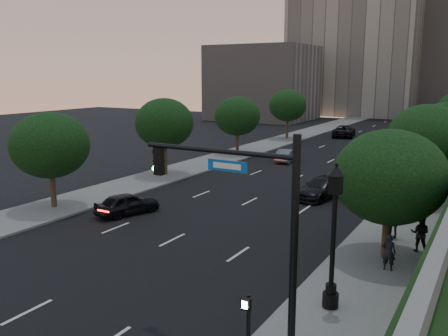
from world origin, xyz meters
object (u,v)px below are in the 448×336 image
Objects in this scene: traffic_signal_mast at (261,239)px; street_lamp at (333,243)px; sedan_near_right at (322,188)px; sedan_far_left at (344,131)px; sedan_mid_left at (287,155)px; pedestrian_c at (394,222)px; pedestrian_a at (389,252)px; pedestrian_b at (420,233)px; sedan_near_left at (127,204)px; sedan_far_right at (392,147)px.

traffic_signal_mast is 3.83m from street_lamp.
sedan_near_right is (-4.42, 19.21, -2.93)m from traffic_signal_mast.
traffic_signal_mast reaches higher than sedan_far_left.
pedestrian_c is at bearing 121.01° from sedan_mid_left.
sedan_mid_left is 2.29× the size of pedestrian_c.
sedan_mid_left is at bearing -59.39° from pedestrian_a.
sedan_far_left is at bearing -88.48° from pedestrian_c.
sedan_mid_left is 2.18× the size of pedestrian_b.
sedan_near_left is at bearing -118.85° from sedan_near_right.
pedestrian_b is at bearing -106.70° from pedestrian_a.
pedestrian_b is (7.30, -30.95, 0.43)m from sedan_far_right.
street_lamp reaches higher than pedestrian_b.
sedan_far_left is at bearing -94.01° from sedan_mid_left.
pedestrian_a is (6.80, -11.15, 0.24)m from sedan_near_right.
pedestrian_b reaches higher than sedan_near_left.
sedan_far_left is (-14.03, 49.72, -1.81)m from street_lamp.
traffic_signal_mast is at bearing -63.40° from sedan_near_right.
traffic_signal_mast is 8.82m from pedestrian_a.
sedan_near_left is 0.69× the size of sedan_far_left.
street_lamp is 3.06× the size of pedestrian_b.
traffic_signal_mast is at bearing 72.01° from pedestrian_a.
pedestrian_b reaches higher than sedan_mid_left.
street_lamp is at bearing 177.44° from sedan_near_left.
street_lamp is 16.05m from sedan_near_left.
sedan_far_right is (8.71, -11.08, -0.19)m from sedan_far_left.
traffic_signal_mast is 4.00× the size of pedestrian_c.
pedestrian_b is 1.05× the size of pedestrian_c.
pedestrian_a is at bearing 80.05° from pedestrian_c.
traffic_signal_mast is 54.79m from sedan_far_left.
traffic_signal_mast is 1.75× the size of sedan_mid_left.
sedan_mid_left is at bearing 136.52° from sedan_near_right.
sedan_near_right is at bearing -114.37° from sedan_near_left.
sedan_near_left reaches higher than sedan_far_right.
pedestrian_b is at bearing 120.24° from pedestrian_c.
sedan_near_right is 3.08× the size of pedestrian_a.
sedan_far_left is 43.24m from pedestrian_c.
pedestrian_a reaches higher than sedan_near_right.
street_lamp is 0.94× the size of sedan_far_left.
street_lamp is 1.10× the size of sedan_near_right.
sedan_mid_left reaches higher than sedan_far_right.
sedan_near_left is 15.78m from pedestrian_c.
pedestrian_c is at bearing -42.90° from pedestrian_b.
street_lamp is 30.84m from sedan_mid_left.
sedan_far_left is at bearing 105.76° from street_lamp.
sedan_far_right is at bearing -88.09° from sedan_near_left.
street_lamp is at bearing -56.59° from sedan_near_right.
sedan_mid_left is 1.07× the size of sedan_far_right.
sedan_far_left is 1.16× the size of sedan_near_right.
sedan_mid_left is 2.42× the size of pedestrian_a.
pedestrian_c reaches higher than sedan_far_right.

